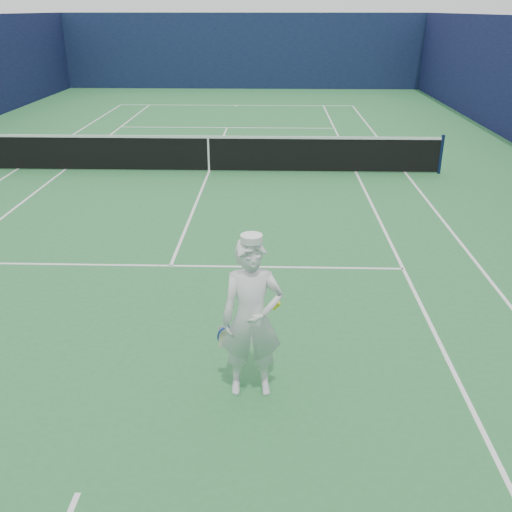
{
  "coord_description": "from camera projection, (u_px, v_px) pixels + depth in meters",
  "views": [
    {
      "loc": [
        1.81,
        -15.57,
        4.21
      ],
      "look_at": [
        1.59,
        -8.43,
        1.1
      ],
      "focal_mm": 40.0,
      "sensor_mm": 36.0,
      "label": 1
    }
  ],
  "objects": [
    {
      "name": "tennis_player",
      "position": [
        252.0,
        319.0,
        6.47
      ],
      "size": [
        0.81,
        0.51,
        2.0
      ],
      "rotation": [
        0.0,
        0.0,
        0.07
      ],
      "color": "white",
      "rests_on": "ground"
    },
    {
      "name": "ground",
      "position": [
        209.0,
        172.0,
        16.0
      ],
      "size": [
        80.0,
        80.0,
        0.0
      ],
      "primitive_type": "plane",
      "color": "#2B713A",
      "rests_on": "ground"
    },
    {
      "name": "windscreen_fence",
      "position": [
        207.0,
        98.0,
        15.2
      ],
      "size": [
        20.12,
        36.12,
        4.0
      ],
      "color": "#0F1938",
      "rests_on": "ground"
    },
    {
      "name": "tennis_net",
      "position": [
        208.0,
        152.0,
        15.78
      ],
      "size": [
        12.88,
        0.09,
        1.07
      ],
      "color": "#141E4C",
      "rests_on": "ground"
    },
    {
      "name": "court_markings",
      "position": [
        209.0,
        171.0,
        16.0
      ],
      "size": [
        11.03,
        23.83,
        0.01
      ],
      "color": "white",
      "rests_on": "ground"
    }
  ]
}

